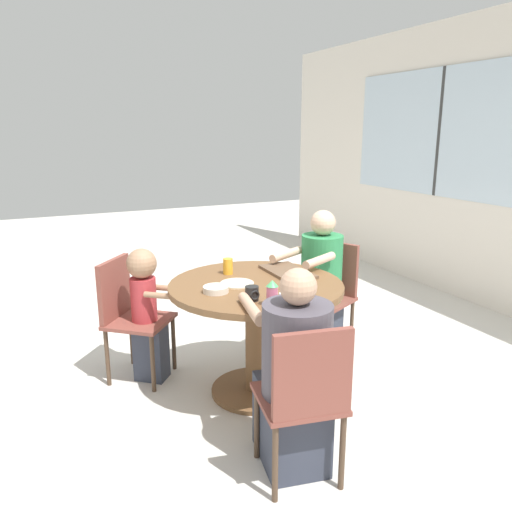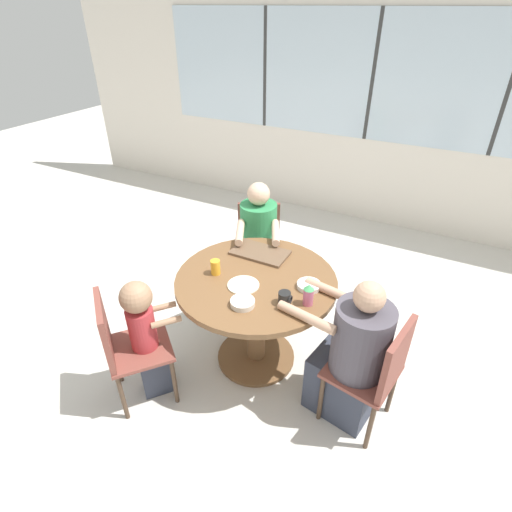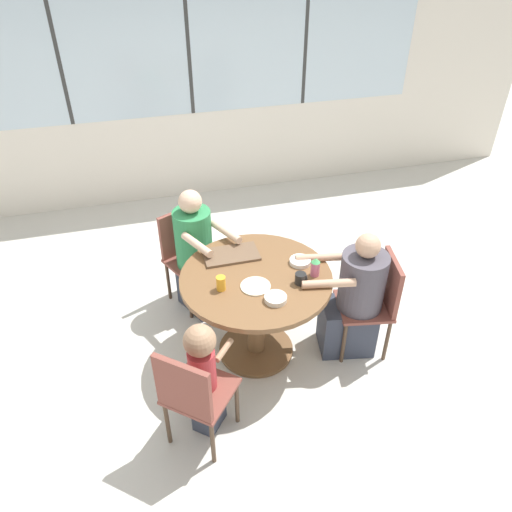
{
  "view_description": "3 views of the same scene",
  "coord_description": "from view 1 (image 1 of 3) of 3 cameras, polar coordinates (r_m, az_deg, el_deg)",
  "views": [
    {
      "loc": [
        2.75,
        -1.3,
        1.73
      ],
      "look_at": [
        0.0,
        0.0,
        0.95
      ],
      "focal_mm": 35.0,
      "sensor_mm": 36.0,
      "label": 1
    },
    {
      "loc": [
        1.03,
        -1.98,
        2.37
      ],
      "look_at": [
        0.0,
        0.0,
        0.95
      ],
      "focal_mm": 28.0,
      "sensor_mm": 36.0,
      "label": 2
    },
    {
      "loc": [
        -0.74,
        -2.75,
        3.01
      ],
      "look_at": [
        0.0,
        0.0,
        0.95
      ],
      "focal_mm": 35.0,
      "sensor_mm": 36.0,
      "label": 3
    }
  ],
  "objects": [
    {
      "name": "food_tray_dark",
      "position": [
        3.41,
        3.62,
        -1.79
      ],
      "size": [
        0.42,
        0.24,
        0.02
      ],
      "color": "brown",
      "rests_on": "dining_table"
    },
    {
      "name": "chair_for_woman_green_shirt",
      "position": [
        2.47,
        5.65,
        -15.23
      ],
      "size": [
        0.47,
        0.47,
        0.86
      ],
      "rotation": [
        0.0,
        0.0,
        1.38
      ],
      "color": "brown",
      "rests_on": "ground_plane"
    },
    {
      "name": "person_woman_green_shirt",
      "position": [
        2.63,
        4.31,
        -14.05
      ],
      "size": [
        0.69,
        0.45,
        1.09
      ],
      "rotation": [
        0.0,
        0.0,
        1.38
      ],
      "color": "#333847",
      "rests_on": "ground_plane"
    },
    {
      "name": "chair_for_man_blue_shirt",
      "position": [
        4.0,
        8.4,
        -3.52
      ],
      "size": [
        0.53,
        0.53,
        0.86
      ],
      "rotation": [
        0.0,
        0.0,
        -2.69
      ],
      "color": "brown",
      "rests_on": "ground_plane"
    },
    {
      "name": "coffee_mug",
      "position": [
        2.86,
        -0.45,
        -4.3
      ],
      "size": [
        0.08,
        0.08,
        0.08
      ],
      "color": "black",
      "rests_on": "dining_table"
    },
    {
      "name": "bowl_white_shallow",
      "position": [
        3.02,
        -4.61,
        -3.81
      ],
      "size": [
        0.15,
        0.15,
        0.04
      ],
      "color": "silver",
      "rests_on": "dining_table"
    },
    {
      "name": "chair_for_toddler",
      "position": [
        3.61,
        -14.52,
        -5.83
      ],
      "size": [
        0.56,
        0.56,
        0.86
      ],
      "rotation": [
        0.0,
        0.0,
        -0.7
      ],
      "color": "brown",
      "rests_on": "ground_plane"
    },
    {
      "name": "dining_table",
      "position": [
        3.25,
        0.0,
        -6.48
      ],
      "size": [
        1.12,
        1.12,
        0.77
      ],
      "color": "brown",
      "rests_on": "ground_plane"
    },
    {
      "name": "plate_tortillas",
      "position": [
        3.17,
        -2.19,
        -3.15
      ],
      "size": [
        0.21,
        0.21,
        0.01
      ],
      "color": "beige",
      "rests_on": "dining_table"
    },
    {
      "name": "ground_plane",
      "position": [
        3.49,
        0.0,
        -15.24
      ],
      "size": [
        16.0,
        16.0,
        0.0
      ],
      "primitive_type": "plane",
      "color": "beige"
    },
    {
      "name": "sippy_cup",
      "position": [
        2.77,
        1.86,
        -4.23
      ],
      "size": [
        0.07,
        0.07,
        0.15
      ],
      "color": "#CC668C",
      "rests_on": "dining_table"
    },
    {
      "name": "bowl_cereal",
      "position": [
        2.91,
        4.25,
        -4.58
      ],
      "size": [
        0.16,
        0.16,
        0.03
      ],
      "color": "white",
      "rests_on": "dining_table"
    },
    {
      "name": "person_man_blue_shirt",
      "position": [
        3.86,
        7.15,
        -4.08
      ],
      "size": [
        0.53,
        0.64,
        1.14
      ],
      "rotation": [
        0.0,
        0.0,
        -2.69
      ],
      "color": "#333847",
      "rests_on": "ground_plane"
    },
    {
      "name": "juice_glass",
      "position": [
        3.38,
        -3.23,
        -1.18
      ],
      "size": [
        0.07,
        0.07,
        0.11
      ],
      "color": "gold",
      "rests_on": "dining_table"
    },
    {
      "name": "person_toddler",
      "position": [
        3.55,
        -12.37,
        -6.34
      ],
      "size": [
        0.34,
        0.36,
        0.95
      ],
      "rotation": [
        0.0,
        0.0,
        -0.7
      ],
      "color": "#333847",
      "rests_on": "ground_plane"
    }
  ]
}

